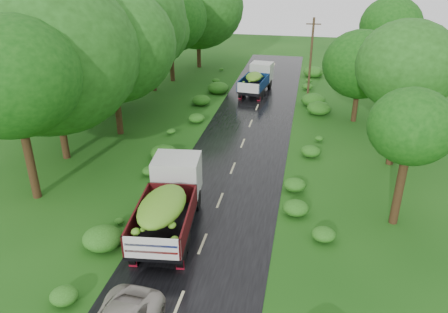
# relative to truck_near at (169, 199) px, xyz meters

# --- Properties ---
(ground) EXTENTS (120.00, 120.00, 0.00)m
(ground) POSITION_rel_truck_near_xyz_m (1.86, -5.02, -1.62)
(ground) COLOR #123F0D
(ground) RESTS_ON ground
(road) EXTENTS (6.50, 80.00, 0.02)m
(road) POSITION_rel_truck_near_xyz_m (1.86, -0.02, -1.61)
(road) COLOR black
(road) RESTS_ON ground
(road_lines) EXTENTS (0.12, 69.60, 0.00)m
(road_lines) POSITION_rel_truck_near_xyz_m (1.86, 0.98, -1.60)
(road_lines) COLOR #BFB78C
(road_lines) RESTS_ON road
(truck_near) EXTENTS (3.13, 7.05, 2.87)m
(truck_near) POSITION_rel_truck_near_xyz_m (0.00, 0.00, 0.00)
(truck_near) COLOR black
(truck_near) RESTS_ON ground
(truck_far) EXTENTS (2.80, 6.10, 2.47)m
(truck_far) POSITION_rel_truck_near_xyz_m (1.24, 23.46, -0.22)
(truck_far) COLOR black
(truck_far) RESTS_ON ground
(utility_pole) EXTENTS (1.28, 0.21, 7.31)m
(utility_pole) POSITION_rel_truck_near_xyz_m (6.11, 21.94, 2.14)
(utility_pole) COLOR #382616
(utility_pole) RESTS_ON ground
(trees_left) EXTENTS (8.10, 34.84, 9.72)m
(trees_left) POSITION_rel_truck_near_xyz_m (-8.47, 16.61, 5.09)
(trees_left) COLOR black
(trees_left) RESTS_ON ground
(trees_right) EXTENTS (6.12, 24.22, 8.05)m
(trees_right) POSITION_rel_truck_near_xyz_m (11.30, 14.23, 4.02)
(trees_right) COLOR black
(trees_right) RESTS_ON ground
(shrubs) EXTENTS (11.90, 44.00, 0.70)m
(shrubs) POSITION_rel_truck_near_xyz_m (1.86, 8.98, -1.27)
(shrubs) COLOR #215514
(shrubs) RESTS_ON ground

